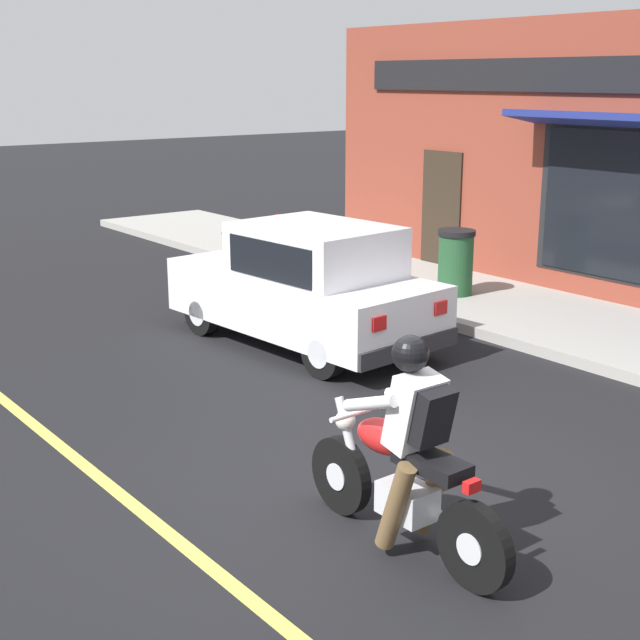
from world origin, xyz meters
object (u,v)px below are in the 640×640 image
(car_hatchback, at_px, (306,286))
(trash_bin, at_px, (456,262))
(motorcycle_with_rider, at_px, (406,462))
(fire_hydrant, at_px, (278,240))

(car_hatchback, height_order, trash_bin, car_hatchback)
(trash_bin, bearing_deg, motorcycle_with_rider, -138.95)
(motorcycle_with_rider, height_order, trash_bin, motorcycle_with_rider)
(motorcycle_with_rider, bearing_deg, fire_hydrant, 60.17)
(car_hatchback, height_order, fire_hydrant, car_hatchback)
(car_hatchback, bearing_deg, motorcycle_with_rider, -119.07)
(trash_bin, bearing_deg, car_hatchback, -173.51)
(motorcycle_with_rider, bearing_deg, car_hatchback, 60.93)
(motorcycle_with_rider, bearing_deg, trash_bin, 41.05)
(trash_bin, xyz_separation_m, fire_hydrant, (-0.81, 3.49, -0.06))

